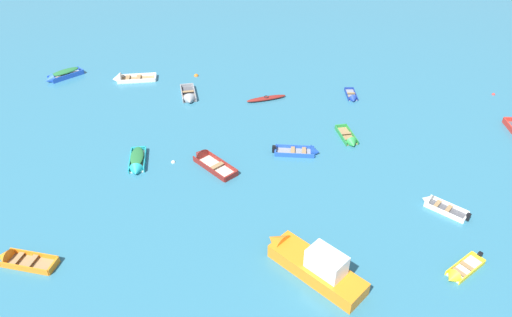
# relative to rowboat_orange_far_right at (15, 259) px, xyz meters

# --- Properties ---
(rowboat_orange_far_right) EXTENTS (3.64, 1.45, 1.01)m
(rowboat_orange_far_right) POSITION_rel_rowboat_orange_far_right_xyz_m (0.00, 0.00, 0.00)
(rowboat_orange_far_right) COLOR #99754C
(rowboat_orange_far_right) RESTS_ON ground_plane
(rowboat_white_far_left) EXTENTS (2.97, 2.47, 0.95)m
(rowboat_white_far_left) POSITION_rel_rowboat_orange_far_right_xyz_m (24.73, 7.39, -0.02)
(rowboat_white_far_left) COLOR #4C4C51
(rowboat_white_far_left) RESTS_ON ground_plane
(rowboat_blue_midfield_left) EXTENTS (3.62, 1.28, 1.10)m
(rowboat_blue_midfield_left) POSITION_rel_rowboat_orange_far_right_xyz_m (16.20, 12.61, -0.02)
(rowboat_blue_midfield_left) COLOR gray
(rowboat_blue_midfield_left) RESTS_ON ground_plane
(kayak_maroon_back_row_left) EXTENTS (3.70, 2.12, 0.36)m
(kayak_maroon_back_row_left) POSITION_rel_rowboat_orange_far_right_xyz_m (12.45, 21.00, -0.01)
(kayak_maroon_back_row_left) COLOR maroon
(kayak_maroon_back_row_left) RESTS_ON ground_plane
(rowboat_deep_blue_foreground_center) EXTENTS (1.14, 2.75, 0.80)m
(rowboat_deep_blue_foreground_center) POSITION_rel_rowboat_orange_far_right_xyz_m (20.34, 22.05, -0.06)
(rowboat_deep_blue_foreground_center) COLOR gray
(rowboat_deep_blue_foreground_center) RESTS_ON ground_plane
(rowboat_turquoise_near_camera) EXTENTS (1.85, 3.51, 1.02)m
(rowboat_turquoise_near_camera) POSITION_rel_rowboat_orange_far_right_xyz_m (3.91, 9.72, 0.11)
(rowboat_turquoise_near_camera) COLOR beige
(rowboat_turquoise_near_camera) RESTS_ON ground_plane
(rowboat_yellow_back_row_center) EXTENTS (2.66, 2.54, 0.81)m
(rowboat_yellow_back_row_center) POSITION_rel_rowboat_orange_far_right_xyz_m (24.73, 1.62, -0.04)
(rowboat_yellow_back_row_center) COLOR beige
(rowboat_yellow_back_row_center) RESTS_ON ground_plane
(rowboat_grey_center) EXTENTS (2.23, 3.77, 1.14)m
(rowboat_grey_center) POSITION_rel_rowboat_orange_far_right_xyz_m (5.36, 20.36, 0.01)
(rowboat_grey_center) COLOR #4C4C51
(rowboat_grey_center) RESTS_ON ground_plane
(motor_launch_orange_far_back) EXTENTS (5.98, 5.19, 2.31)m
(motor_launch_orange_far_back) POSITION_rel_rowboat_orange_far_right_xyz_m (16.63, 1.07, 0.48)
(motor_launch_orange_far_back) COLOR orange
(motor_launch_orange_far_back) RESTS_ON ground_plane
(rowboat_white_outer_right) EXTENTS (4.45, 2.33, 1.30)m
(rowboat_white_outer_right) POSITION_rel_rowboat_orange_far_right_xyz_m (-1.91, 23.61, -0.00)
(rowboat_white_outer_right) COLOR #99754C
(rowboat_white_outer_right) RESTS_ON ground_plane
(rowboat_blue_outer_left) EXTENTS (3.21, 3.62, 1.08)m
(rowboat_blue_outer_left) POSITION_rel_rowboat_orange_far_right_xyz_m (-8.42, 23.38, 0.17)
(rowboat_blue_outer_left) COLOR beige
(rowboat_blue_outer_left) RESTS_ON ground_plane
(rowboat_green_back_row_right) EXTENTS (1.84, 3.29, 0.93)m
(rowboat_green_back_row_right) POSITION_rel_rowboat_orange_far_right_xyz_m (19.65, 14.62, -0.03)
(rowboat_green_back_row_right) COLOR #99754C
(rowboat_green_back_row_right) RESTS_ON ground_plane
(rowboat_maroon_cluster_outer) EXTENTS (3.95, 3.63, 1.20)m
(rowboat_maroon_cluster_outer) POSITION_rel_rowboat_orange_far_right_xyz_m (8.82, 10.80, 0.01)
(rowboat_maroon_cluster_outer) COLOR beige
(rowboat_maroon_cluster_outer) RESTS_ON ground_plane
(mooring_buoy_outer_edge) EXTENTS (0.30, 0.30, 0.30)m
(mooring_buoy_outer_edge) POSITION_rel_rowboat_orange_far_right_xyz_m (6.42, 10.43, -0.18)
(mooring_buoy_outer_edge) COLOR silver
(mooring_buoy_outer_edge) RESTS_ON ground_plane
(mooring_buoy_between_boats_left) EXTENTS (0.45, 0.45, 0.45)m
(mooring_buoy_between_boats_left) POSITION_rel_rowboat_orange_far_right_xyz_m (4.92, 25.44, -0.18)
(mooring_buoy_between_boats_left) COLOR orange
(mooring_buoy_between_boats_left) RESTS_ON ground_plane
(mooring_buoy_far_field) EXTENTS (0.31, 0.31, 0.31)m
(mooring_buoy_far_field) POSITION_rel_rowboat_orange_far_right_xyz_m (33.62, 24.32, -0.18)
(mooring_buoy_far_field) COLOR red
(mooring_buoy_far_field) RESTS_ON ground_plane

